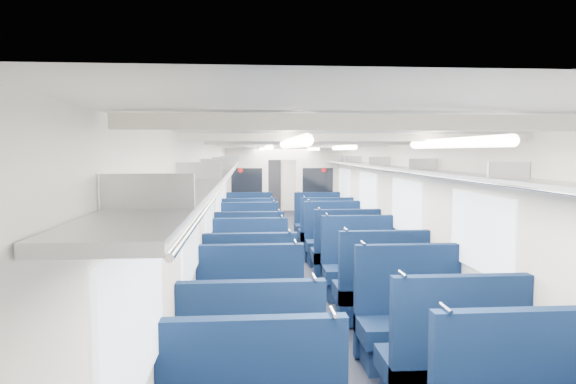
{
  "coord_description": "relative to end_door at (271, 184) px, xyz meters",
  "views": [
    {
      "loc": [
        -0.85,
        -9.9,
        2.2
      ],
      "look_at": [
        0.06,
        1.6,
        1.28
      ],
      "focal_mm": 31.74,
      "sensor_mm": 36.0,
      "label": 1
    }
  ],
  "objects": [
    {
      "name": "dado_left",
      "position": [
        -1.39,
        -8.94,
        -0.65
      ],
      "size": [
        0.03,
        17.9,
        0.7
      ],
      "primitive_type": "cube",
      "color": "#111F3B",
      "rests_on": "floor"
    },
    {
      "name": "seat_10",
      "position": [
        -0.83,
        -11.55,
        -0.61
      ],
      "size": [
        1.13,
        0.62,
        1.26
      ],
      "color": "#0E2247",
      "rests_on": "floor"
    },
    {
      "name": "floor",
      "position": [
        0.0,
        -8.94,
        -1.0
      ],
      "size": [
        2.8,
        18.0,
        0.01
      ],
      "primitive_type": "cube",
      "color": "black",
      "rests_on": "ground"
    },
    {
      "name": "wall_left",
      "position": [
        -1.4,
        -8.94,
        0.18
      ],
      "size": [
        0.02,
        18.0,
        2.35
      ],
      "primitive_type": "cube",
      "color": "beige",
      "rests_on": "floor"
    },
    {
      "name": "seat_14",
      "position": [
        -0.83,
        -9.19,
        -0.61
      ],
      "size": [
        1.13,
        0.62,
        1.26
      ],
      "color": "#0E2247",
      "rests_on": "floor"
    },
    {
      "name": "seat_18",
      "position": [
        -0.83,
        -6.76,
        -0.61
      ],
      "size": [
        1.13,
        0.62,
        1.26
      ],
      "color": "#0E2247",
      "rests_on": "floor"
    },
    {
      "name": "seat_11",
      "position": [
        0.83,
        -11.37,
        -0.61
      ],
      "size": [
        1.13,
        0.62,
        1.26
      ],
      "color": "#0E2247",
      "rests_on": "floor"
    },
    {
      "name": "dado_right",
      "position": [
        1.39,
        -8.94,
        -0.65
      ],
      "size": [
        0.03,
        17.9,
        0.7
      ],
      "primitive_type": "cube",
      "color": "#111F3B",
      "rests_on": "floor"
    },
    {
      "name": "windows",
      "position": [
        0.0,
        -9.4,
        0.42
      ],
      "size": [
        2.78,
        15.6,
        0.75
      ],
      "color": "white",
      "rests_on": "wall_left"
    },
    {
      "name": "wall_far",
      "position": [
        0.0,
        0.06,
        0.18
      ],
      "size": [
        2.8,
        0.02,
        2.35
      ],
      "primitive_type": "cube",
      "color": "beige",
      "rests_on": "floor"
    },
    {
      "name": "seat_12",
      "position": [
        -0.83,
        -10.44,
        -0.61
      ],
      "size": [
        1.13,
        0.62,
        1.26
      ],
      "color": "#0E2247",
      "rests_on": "floor"
    },
    {
      "name": "luggage_rack_left",
      "position": [
        -1.21,
        -8.94,
        0.97
      ],
      "size": [
        0.36,
        17.4,
        0.18
      ],
      "color": "#B2B5BA",
      "rests_on": "wall_left"
    },
    {
      "name": "seat_4",
      "position": [
        -0.83,
        -14.89,
        -0.61
      ],
      "size": [
        1.13,
        0.62,
        1.26
      ],
      "color": "#0E2247",
      "rests_on": "floor"
    },
    {
      "name": "ceiling_fittings",
      "position": [
        0.0,
        -9.2,
        1.29
      ],
      "size": [
        2.7,
        16.06,
        0.11
      ],
      "color": "silver",
      "rests_on": "ceiling"
    },
    {
      "name": "seat_9",
      "position": [
        0.83,
        -12.56,
        -0.61
      ],
      "size": [
        1.13,
        0.62,
        1.26
      ],
      "color": "#0E2247",
      "rests_on": "floor"
    },
    {
      "name": "end_door",
      "position": [
        0.0,
        0.0,
        0.0
      ],
      "size": [
        0.75,
        0.06,
        2.0
      ],
      "primitive_type": "cube",
      "color": "black",
      "rests_on": "floor"
    },
    {
      "name": "seat_17",
      "position": [
        0.83,
        -8.0,
        -0.61
      ],
      "size": [
        1.13,
        0.62,
        1.26
      ],
      "color": "#0E2247",
      "rests_on": "floor"
    },
    {
      "name": "seat_13",
      "position": [
        0.83,
        -10.22,
        -0.61
      ],
      "size": [
        1.13,
        0.62,
        1.26
      ],
      "color": "#0E2247",
      "rests_on": "floor"
    },
    {
      "name": "seat_15",
      "position": [
        0.83,
        -9.09,
        -0.61
      ],
      "size": [
        1.13,
        0.62,
        1.26
      ],
      "color": "#0E2247",
      "rests_on": "floor"
    },
    {
      "name": "seat_16",
      "position": [
        -0.83,
        -8.03,
        -0.61
      ],
      "size": [
        1.13,
        0.62,
        1.26
      ],
      "color": "#0E2247",
      "rests_on": "floor"
    },
    {
      "name": "seat_5",
      "position": [
        0.83,
        -14.85,
        -0.61
      ],
      "size": [
        1.13,
        0.62,
        1.26
      ],
      "color": "#0E2247",
      "rests_on": "floor"
    },
    {
      "name": "wall_right",
      "position": [
        1.4,
        -8.94,
        0.18
      ],
      "size": [
        0.02,
        18.0,
        2.35
      ],
      "primitive_type": "cube",
      "color": "beige",
      "rests_on": "floor"
    },
    {
      "name": "seat_7",
      "position": [
        0.83,
        -13.81,
        -0.61
      ],
      "size": [
        1.13,
        0.62,
        1.26
      ],
      "color": "#0E2247",
      "rests_on": "floor"
    },
    {
      "name": "luggage_rack_right",
      "position": [
        1.21,
        -8.94,
        0.97
      ],
      "size": [
        0.36,
        17.4,
        0.18
      ],
      "color": "#B2B5BA",
      "rests_on": "wall_right"
    },
    {
      "name": "seat_8",
      "position": [
        -0.83,
        -12.62,
        -0.61
      ],
      "size": [
        1.13,
        0.62,
        1.26
      ],
      "color": "#0E2247",
      "rests_on": "floor"
    },
    {
      "name": "seat_19",
      "position": [
        0.83,
        -6.88,
        -0.61
      ],
      "size": [
        1.13,
        0.62,
        1.26
      ],
      "color": "#0E2247",
      "rests_on": "floor"
    },
    {
      "name": "bulkhead",
      "position": [
        -0.0,
        -6.35,
        0.23
      ],
      "size": [
        2.8,
        0.1,
        2.35
      ],
      "color": "silver",
      "rests_on": "floor"
    },
    {
      "name": "ceiling",
      "position": [
        0.0,
        -8.94,
        1.35
      ],
      "size": [
        2.8,
        18.0,
        0.01
      ],
      "primitive_type": "cube",
      "color": "white",
      "rests_on": "wall_left"
    },
    {
      "name": "seat_6",
      "position": [
        -0.83,
        -13.68,
        -0.61
      ],
      "size": [
        1.13,
        0.62,
        1.26
      ],
      "color": "#0E2247",
      "rests_on": "floor"
    }
  ]
}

